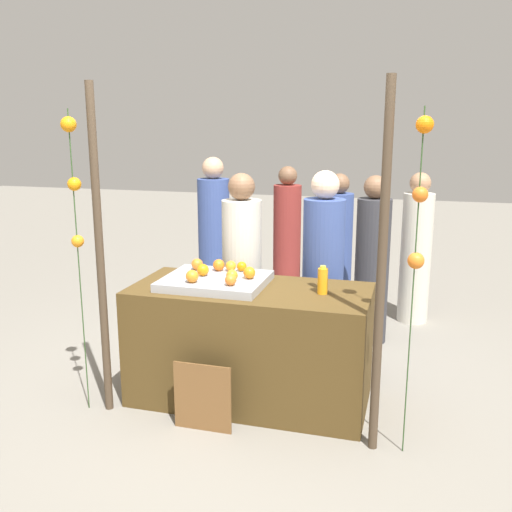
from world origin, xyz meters
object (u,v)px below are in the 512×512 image
(orange_0, at_px, (231,280))
(vendor_left, at_px, (242,277))
(juice_bottle, at_px, (323,281))
(vendor_right, at_px, (323,281))
(orange_1, at_px, (192,276))
(stall_counter, at_px, (250,344))
(chalkboard_sign, at_px, (203,398))

(orange_0, bearing_deg, vendor_left, 101.76)
(juice_bottle, relative_size, vendor_right, 0.12)
(orange_0, xyz_separation_m, vendor_right, (0.50, 0.83, -0.19))
(orange_1, bearing_deg, stall_counter, 25.94)
(stall_counter, xyz_separation_m, vendor_right, (0.42, 0.65, 0.34))
(orange_0, bearing_deg, orange_1, -179.97)
(stall_counter, height_order, orange_1, orange_1)
(vendor_left, bearing_deg, vendor_right, 2.81)
(vendor_right, bearing_deg, juice_bottle, -81.01)
(vendor_left, bearing_deg, juice_bottle, -38.45)
(stall_counter, relative_size, orange_1, 18.99)
(orange_1, relative_size, vendor_right, 0.05)
(orange_1, height_order, vendor_left, vendor_left)
(vendor_right, bearing_deg, vendor_left, -177.19)
(orange_0, relative_size, vendor_left, 0.05)
(vendor_left, bearing_deg, orange_1, -98.40)
(stall_counter, height_order, juice_bottle, juice_bottle)
(stall_counter, xyz_separation_m, orange_1, (-0.37, -0.18, 0.53))
(stall_counter, distance_m, vendor_left, 0.74)
(juice_bottle, distance_m, vendor_left, 1.01)
(juice_bottle, xyz_separation_m, chalkboard_sign, (-0.69, -0.52, -0.72))
(chalkboard_sign, distance_m, vendor_right, 1.42)
(juice_bottle, bearing_deg, vendor_right, 98.99)
(juice_bottle, bearing_deg, orange_0, -163.37)
(orange_1, relative_size, juice_bottle, 0.45)
(chalkboard_sign, bearing_deg, vendor_right, 63.13)
(orange_1, relative_size, chalkboard_sign, 0.19)
(juice_bottle, relative_size, chalkboard_sign, 0.41)
(juice_bottle, bearing_deg, stall_counter, -179.86)
(orange_0, height_order, vendor_left, vendor_left)
(stall_counter, xyz_separation_m, vendor_left, (-0.25, 0.61, 0.32))
(stall_counter, bearing_deg, vendor_right, 57.20)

